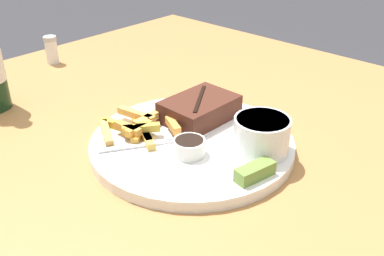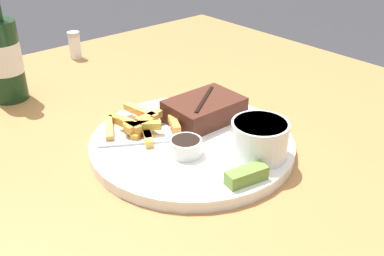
{
  "view_description": "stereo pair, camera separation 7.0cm",
  "coord_description": "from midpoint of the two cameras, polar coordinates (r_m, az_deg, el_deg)",
  "views": [
    {
      "loc": [
        -0.45,
        -0.42,
        1.1
      ],
      "look_at": [
        0.0,
        0.0,
        0.76
      ],
      "focal_mm": 42.0,
      "sensor_mm": 36.0,
      "label": 1
    },
    {
      "loc": [
        -0.4,
        -0.47,
        1.1
      ],
      "look_at": [
        0.0,
        0.0,
        0.76
      ],
      "focal_mm": 42.0,
      "sensor_mm": 36.0,
      "label": 2
    }
  ],
  "objects": [
    {
      "name": "fries_pile",
      "position": [
        0.73,
        -3.93,
        0.4
      ],
      "size": [
        0.14,
        0.14,
        0.02
      ],
      "color": "gold",
      "rests_on": "dinner_plate"
    },
    {
      "name": "fork_utensil",
      "position": [
        0.7,
        -4.11,
        -1.91
      ],
      "size": [
        0.12,
        0.08,
        0.0
      ],
      "rotation": [
        0.0,
        0.0,
        5.72
      ],
      "color": "#B7B7BC",
      "rests_on": "dinner_plate"
    },
    {
      "name": "pickle_spear",
      "position": [
        0.62,
        10.19,
        -6.06
      ],
      "size": [
        0.06,
        0.03,
        0.02
      ],
      "color": "olive",
      "rests_on": "dinner_plate"
    },
    {
      "name": "steak_portion",
      "position": [
        0.76,
        4.2,
        2.3
      ],
      "size": [
        0.13,
        0.09,
        0.04
      ],
      "color": "#472319",
      "rests_on": "dinner_plate"
    },
    {
      "name": "dipping_sauce_cup",
      "position": [
        0.66,
        2.22,
        -2.41
      ],
      "size": [
        0.05,
        0.05,
        0.03
      ],
      "color": "silver",
      "rests_on": "dinner_plate"
    },
    {
      "name": "beer_bottle",
      "position": [
        0.91,
        -20.9,
        8.54
      ],
      "size": [
        0.07,
        0.07,
        0.25
      ],
      "color": "#143319",
      "rests_on": "dining_table"
    },
    {
      "name": "dinner_plate",
      "position": [
        0.72,
        2.81,
        -2.11
      ],
      "size": [
        0.32,
        0.32,
        0.02
      ],
      "color": "white",
      "rests_on": "dining_table"
    },
    {
      "name": "dining_table",
      "position": [
        0.76,
        2.66,
        -7.51
      ],
      "size": [
        1.14,
        1.22,
        0.73
      ],
      "color": "#A87542",
      "rests_on": "ground_plane"
    },
    {
      "name": "coleslaw_cup",
      "position": [
        0.67,
        11.56,
        -1.25
      ],
      "size": [
        0.08,
        0.08,
        0.05
      ],
      "color": "white",
      "rests_on": "dinner_plate"
    },
    {
      "name": "salt_shaker",
      "position": [
        1.12,
        -12.93,
        10.2
      ],
      "size": [
        0.03,
        0.03,
        0.07
      ],
      "color": "white",
      "rests_on": "dining_table"
    }
  ]
}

